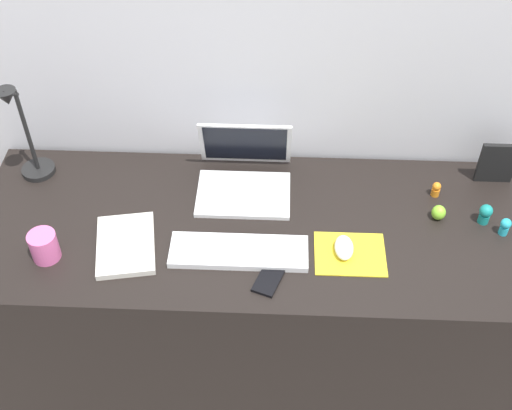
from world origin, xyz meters
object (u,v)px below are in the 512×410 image
at_px(mouse, 344,248).
at_px(keyboard, 239,252).
at_px(toy_figurine_lime, 439,212).
at_px(desk_lamp, 24,135).
at_px(laptop, 244,172).
at_px(notebook_pad, 126,245).
at_px(cell_phone, 270,278).
at_px(toy_figurine_orange, 436,189).
at_px(coffee_mug, 44,246).
at_px(toy_figurine_cyan, 505,226).
at_px(toy_figurine_teal, 485,213).
at_px(picture_frame, 497,163).

bearing_deg(mouse, keyboard, -176.31).
bearing_deg(toy_figurine_lime, desk_lamp, 174.08).
relative_size(laptop, notebook_pad, 1.25).
relative_size(cell_phone, desk_lamp, 0.34).
height_order(notebook_pad, toy_figurine_orange, toy_figurine_orange).
distance_m(coffee_mug, toy_figurine_lime, 1.20).
xyz_separation_m(laptop, toy_figurine_orange, (0.62, -0.03, -0.03)).
height_order(keyboard, toy_figurine_cyan, toy_figurine_cyan).
height_order(notebook_pad, toy_figurine_lime, toy_figurine_lime).
height_order(mouse, toy_figurine_teal, toy_figurine_teal).
xyz_separation_m(keyboard, notebook_pad, (-0.34, 0.01, 0.00)).
bearing_deg(laptop, toy_figurine_cyan, -13.26).
height_order(cell_phone, toy_figurine_lime, toy_figurine_lime).
bearing_deg(desk_lamp, toy_figurine_cyan, -7.31).
bearing_deg(laptop, mouse, -42.84).
bearing_deg(toy_figurine_teal, toy_figurine_orange, 138.86).
relative_size(desk_lamp, toy_figurine_lime, 7.68).
bearing_deg(notebook_pad, cell_phone, -23.67).
bearing_deg(mouse, cell_phone, -152.88).
distance_m(keyboard, coffee_mug, 0.57).
relative_size(picture_frame, coffee_mug, 1.65).
height_order(picture_frame, toy_figurine_lime, picture_frame).
xyz_separation_m(mouse, cell_phone, (-0.22, -0.11, -0.02)).
height_order(toy_figurine_cyan, toy_figurine_lime, toy_figurine_cyan).
xyz_separation_m(cell_phone, toy_figurine_lime, (0.52, 0.27, 0.02)).
bearing_deg(laptop, notebook_pad, -138.89).
relative_size(toy_figurine_cyan, toy_figurine_lime, 1.23).
height_order(laptop, cell_phone, laptop).
bearing_deg(picture_frame, toy_figurine_orange, -158.20).
bearing_deg(notebook_pad, mouse, -9.64).
bearing_deg(desk_lamp, laptop, -0.23).
relative_size(desk_lamp, toy_figurine_orange, 7.16).
distance_m(coffee_mug, toy_figurine_orange, 1.23).
relative_size(toy_figurine_teal, toy_figurine_lime, 1.41).
xyz_separation_m(laptop, mouse, (0.31, -0.29, -0.03)).
bearing_deg(picture_frame, toy_figurine_lime, -138.24).
bearing_deg(toy_figurine_lime, toy_figurine_orange, 86.09).
height_order(coffee_mug, toy_figurine_orange, coffee_mug).
distance_m(cell_phone, toy_figurine_teal, 0.71).
distance_m(keyboard, cell_phone, 0.13).
height_order(picture_frame, toy_figurine_cyan, picture_frame).
bearing_deg(coffee_mug, toy_figurine_teal, 8.62).
distance_m(laptop, cell_phone, 0.41).
bearing_deg(keyboard, toy_figurine_cyan, 8.48).
bearing_deg(toy_figurine_cyan, picture_frame, 86.06).
relative_size(picture_frame, toy_figurine_cyan, 2.52).
height_order(notebook_pad, toy_figurine_cyan, toy_figurine_cyan).
xyz_separation_m(laptop, cell_phone, (0.09, -0.40, -0.05)).
xyz_separation_m(picture_frame, toy_figurine_teal, (-0.07, -0.19, -0.04)).
xyz_separation_m(mouse, toy_figurine_lime, (0.30, 0.16, 0.00)).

